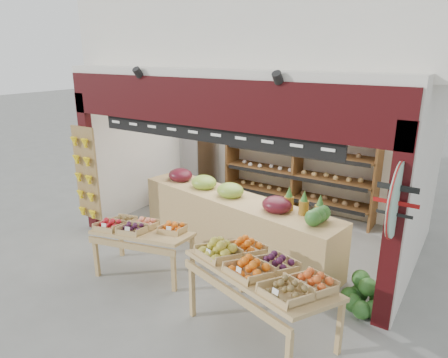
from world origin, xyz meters
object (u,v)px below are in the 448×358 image
at_px(cardboard_stack, 175,199).
at_px(display_table_right, 262,271).
at_px(refrigerator, 199,157).
at_px(mid_counter, 234,221).
at_px(back_shelving, 298,157).
at_px(display_table_left, 139,229).
at_px(watermelon_pile, 363,297).

relative_size(cardboard_stack, display_table_right, 0.50).
distance_m(refrigerator, mid_counter, 3.21).
relative_size(back_shelving, refrigerator, 1.88).
relative_size(refrigerator, display_table_right, 0.89).
distance_m(cardboard_stack, display_table_left, 2.67).
height_order(display_table_left, watermelon_pile, display_table_left).
xyz_separation_m(back_shelving, display_table_left, (-1.05, -3.67, -0.52)).
relative_size(back_shelving, watermelon_pile, 5.31).
bearing_deg(refrigerator, watermelon_pile, -14.20).
bearing_deg(display_table_right, back_shelving, 107.79).
xyz_separation_m(back_shelving, cardboard_stack, (-2.28, -1.35, -1.00)).
bearing_deg(refrigerator, display_table_right, -30.26).
height_order(refrigerator, display_table_left, refrigerator).
distance_m(display_table_left, watermelon_pile, 3.41).
height_order(cardboard_stack, display_table_left, display_table_left).
relative_size(back_shelving, display_table_right, 1.68).
distance_m(mid_counter, watermelon_pile, 2.46).
bearing_deg(mid_counter, watermelon_pile, -12.14).
distance_m(back_shelving, refrigerator, 2.57).
bearing_deg(mid_counter, cardboard_stack, 156.92).
distance_m(back_shelving, mid_counter, 2.36).
xyz_separation_m(mid_counter, display_table_left, (-0.86, -1.43, 0.18)).
bearing_deg(display_table_left, back_shelving, 74.08).
relative_size(mid_counter, display_table_right, 2.02).
xyz_separation_m(refrigerator, watermelon_pile, (4.74, -2.66, -0.70)).
bearing_deg(display_table_left, display_table_right, -7.07).
distance_m(display_table_right, watermelon_pile, 1.67).
bearing_deg(back_shelving, display_table_right, -72.21).
bearing_deg(watermelon_pile, mid_counter, 167.86).
bearing_deg(display_table_right, mid_counter, 130.36).
xyz_separation_m(mid_counter, display_table_right, (1.46, -1.72, 0.35)).
height_order(refrigerator, cardboard_stack, refrigerator).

